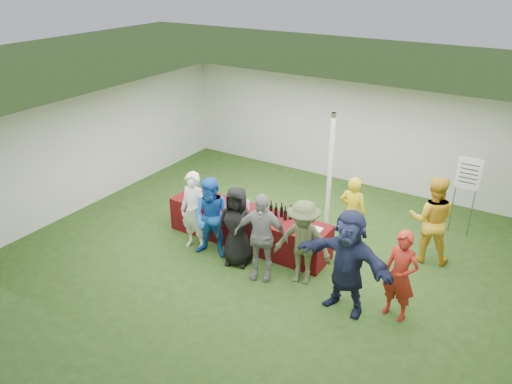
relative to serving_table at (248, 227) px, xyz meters
The scene contains 18 objects.
ground 0.81m from the serving_table, 19.01° to the left, with size 60.00×60.00×0.00m, color #284719.
tent 2.09m from the serving_table, 50.64° to the left, with size 10.00×10.00×10.00m.
serving_table is the anchor object (origin of this frame).
wine_bottles 0.82m from the serving_table, 11.87° to the left, with size 0.67×0.16×0.32m.
wine_glasses 1.07m from the serving_table, 163.75° to the right, with size 1.24×0.13×0.16m.
water_bottle 0.49m from the serving_table, 119.64° to the left, with size 0.07×0.07×0.23m.
bar_towel 1.59m from the serving_table, ahead, with size 0.25×0.18×0.03m, color white.
dump_bucket 1.63m from the serving_table, ahead, with size 0.23×0.23×0.18m, color slate.
wine_list_sign 4.75m from the serving_table, 36.47° to the left, with size 0.50×0.03×1.80m.
staff_pourer 2.20m from the serving_table, 27.38° to the left, with size 0.59×0.38×1.60m, color gold.
staff_back 3.71m from the serving_table, 21.76° to the left, with size 0.88×0.69×1.81m, color gold.
customer_0 1.22m from the serving_table, 138.65° to the right, with size 0.62×0.41×1.70m, color white.
customer_1 0.97m from the serving_table, 113.24° to the right, with size 0.82×0.64×1.70m, color blue.
customer_2 0.91m from the serving_table, 72.87° to the right, with size 0.80×0.52×1.65m, color black.
customer_3 1.36m from the serving_table, 46.57° to the right, with size 1.02×0.43×1.74m, color gray.
customer_4 1.80m from the serving_table, 22.04° to the right, with size 1.08×0.62×1.68m, color #474F2E.
customer_5 2.84m from the serving_table, 20.61° to the right, with size 1.76×0.56×1.90m, color #1C2241.
customer_6 3.53m from the serving_table, 11.61° to the right, with size 0.59×0.39×1.62m, color #A32418.
Camera 1 is at (4.34, -8.00, 5.55)m, focal length 35.00 mm.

